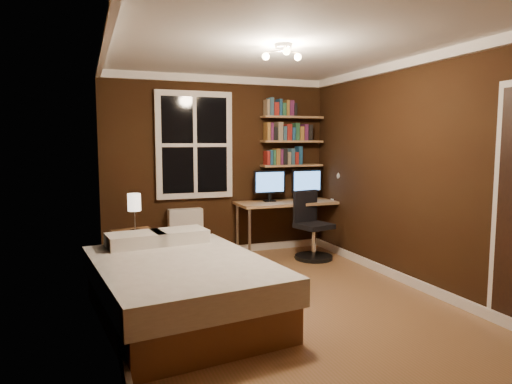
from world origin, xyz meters
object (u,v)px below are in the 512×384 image
object	(u,v)px
bedside_lamp	(134,212)
monitor_right	(307,185)
monitor_left	(270,186)
desk_lamp	(337,185)
nightstand	(136,255)
radiator	(186,234)
bed	(181,287)
desk	(291,205)
office_chair	(312,234)

from	to	relation	value
bedside_lamp	monitor_right	size ratio (longest dim) A/B	0.92
monitor_right	monitor_left	bearing A→B (deg)	180.00
bedside_lamp	desk_lamp	size ratio (longest dim) A/B	0.99
nightstand	radiator	world-z (taller)	radiator
radiator	bedside_lamp	bearing A→B (deg)	-135.86
radiator	monitor_left	distance (m)	1.35
bed	desk	size ratio (longest dim) A/B	1.35
desk	office_chair	xyz separation A→B (m)	(0.12, -0.41, -0.34)
desk_lamp	bedside_lamp	bearing A→B (deg)	-173.12
office_chair	desk	bearing A→B (deg)	92.79
desk_lamp	radiator	bearing A→B (deg)	170.12
bed	monitor_left	world-z (taller)	monitor_left
radiator	office_chair	bearing A→B (deg)	-20.43
desk_lamp	office_chair	world-z (taller)	desk_lamp
monitor_right	office_chair	distance (m)	0.81
desk	nightstand	bearing A→B (deg)	-166.79
bed	monitor_right	world-z (taller)	monitor_right
monitor_left	office_chair	distance (m)	0.90
monitor_left	monitor_right	bearing A→B (deg)	0.00
monitor_right	desk_lamp	xyz separation A→B (m)	(0.36, -0.26, -0.00)
monitor_left	nightstand	bearing A→B (deg)	-162.65
desk	desk_lamp	bearing A→B (deg)	-15.36
bedside_lamp	bed	bearing A→B (deg)	-79.56
radiator	office_chair	distance (m)	1.72
monitor_left	monitor_right	world-z (taller)	same
office_chair	bedside_lamp	bearing A→B (deg)	168.99
nightstand	office_chair	distance (m)	2.36
nightstand	desk_lamp	bearing A→B (deg)	-4.87
bed	monitor_right	bearing A→B (deg)	33.78
nightstand	monitor_left	distance (m)	2.14
monitor_left	office_chair	size ratio (longest dim) A/B	0.51
bedside_lamp	office_chair	size ratio (longest dim) A/B	0.47
radiator	monitor_left	world-z (taller)	monitor_left
monitor_left	radiator	bearing A→B (deg)	174.41
desk	desk_lamp	world-z (taller)	desk_lamp
desk	desk_lamp	size ratio (longest dim) A/B	3.59
desk	monitor_left	size ratio (longest dim) A/B	3.33
radiator	desk_lamp	bearing A→B (deg)	-9.88
radiator	office_chair	xyz separation A→B (m)	(1.62, -0.60, 0.00)
bed	monitor_left	size ratio (longest dim) A/B	4.51
radiator	desk_lamp	xyz separation A→B (m)	(2.14, -0.37, 0.62)
bed	monitor_left	distance (m)	2.67
nightstand	desk_lamp	xyz separation A→B (m)	(2.88, 0.35, 0.68)
bed	radiator	bearing A→B (deg)	69.63
bed	radiator	distance (m)	2.14
nightstand	monitor_left	xyz separation A→B (m)	(1.93, 0.60, 0.69)
bed	desk_lamp	size ratio (longest dim) A/B	4.86
radiator	nightstand	bearing A→B (deg)	-135.86
bedside_lamp	desk_lamp	world-z (taller)	desk_lamp
bed	bedside_lamp	size ratio (longest dim) A/B	4.91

